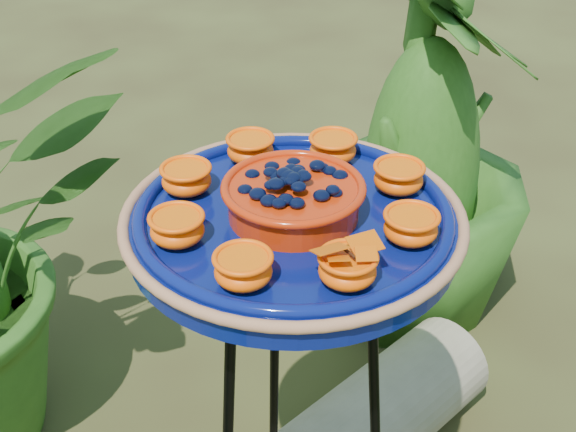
# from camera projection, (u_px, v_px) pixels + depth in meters

# --- Properties ---
(tripod_stand) EXTENTS (0.32, 0.33, 0.83)m
(tripod_stand) POSITION_uv_depth(u_px,v_px,m) (292.00, 417.00, 1.22)
(tripod_stand) COLOR black
(tripod_stand) RESTS_ON ground
(feeder_dish) EXTENTS (0.44, 0.44, 0.10)m
(feeder_dish) POSITION_uv_depth(u_px,v_px,m) (293.00, 216.00, 1.02)
(feeder_dish) COLOR #071053
(feeder_dish) RESTS_ON tripod_stand
(driftwood_log) EXTENTS (0.66, 0.49, 0.21)m
(driftwood_log) POSITION_uv_depth(u_px,v_px,m) (363.00, 429.00, 1.72)
(driftwood_log) COLOR gray
(driftwood_log) RESTS_ON ground
(shrub_back_right) EXTENTS (0.62, 0.62, 1.00)m
(shrub_back_right) POSITION_uv_depth(u_px,v_px,m) (423.00, 147.00, 1.96)
(shrub_back_right) COLOR #254E14
(shrub_back_right) RESTS_ON ground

